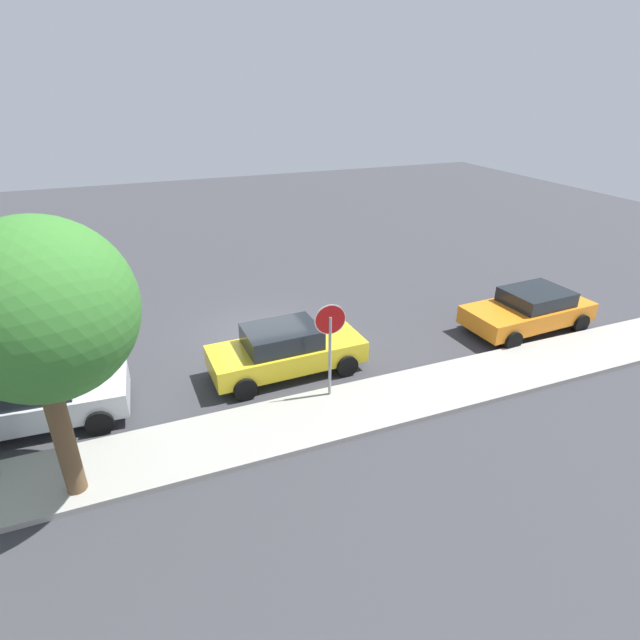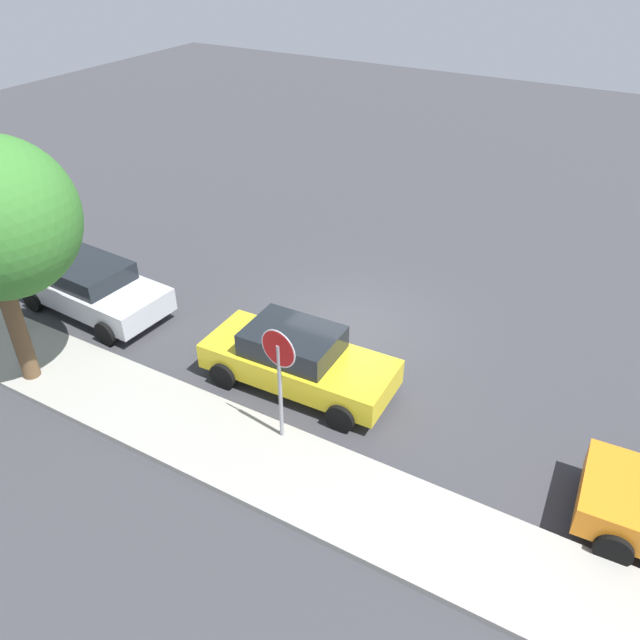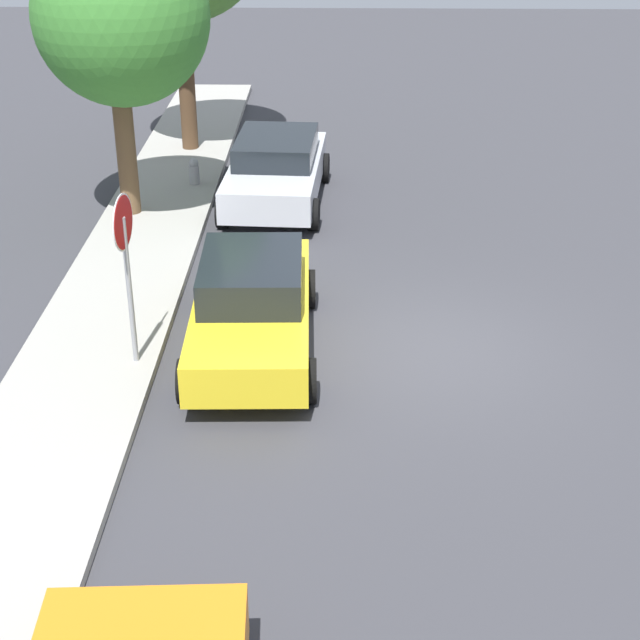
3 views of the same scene
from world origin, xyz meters
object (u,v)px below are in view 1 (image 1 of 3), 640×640
Objects in this scene: parked_car_orange at (529,309)px; parked_car_yellow at (286,350)px; stop_sign at (330,335)px; parked_car_silver at (33,398)px; street_tree_near_corner at (43,311)px.

parked_car_yellow is at bearing -2.28° from parked_car_orange.
parked_car_silver is (7.07, -1.65, -1.15)m from stop_sign.
parked_car_yellow is at bearing -179.72° from parked_car_silver.
street_tree_near_corner reaches higher than parked_car_yellow.
parked_car_orange is at bearing 178.82° from parked_car_silver.
stop_sign is 0.48× the size of street_tree_near_corner.
parked_car_yellow is at bearing -68.71° from stop_sign.
parked_car_orange is (-14.90, 0.31, -0.02)m from parked_car_silver.
parked_car_yellow is 1.02× the size of parked_car_silver.
parked_car_silver is (6.42, 0.03, -0.01)m from parked_car_yellow.
parked_car_yellow is 8.49m from parked_car_orange.
parked_car_silver is at bearing 0.28° from parked_car_yellow.
parked_car_orange is 14.33m from street_tree_near_corner.
parked_car_yellow is (0.66, -1.68, -1.15)m from stop_sign.
parked_car_silver is at bearing -66.80° from street_tree_near_corner.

